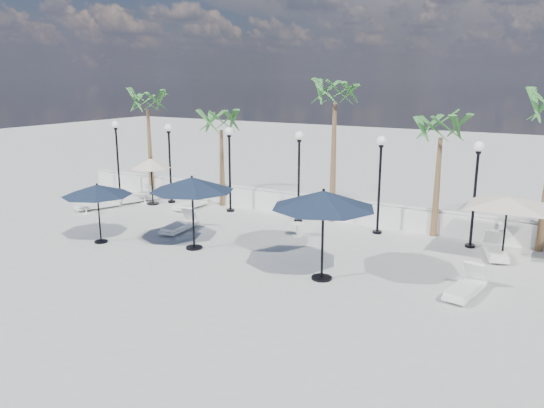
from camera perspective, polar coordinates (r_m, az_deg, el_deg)
The scene contains 27 objects.
ground at distance 17.39m, azimuth -7.12°, elevation -6.78°, with size 100.00×100.00×0.00m, color #A5A6A1.
balustrade at distance 23.39m, azimuth 3.98°, elevation -0.21°, with size 26.00×0.30×1.01m.
lamppost_0 at distance 28.44m, azimuth -16.34°, elevation 5.87°, with size 0.36×0.36×3.84m.
lamppost_1 at distance 26.03m, azimuth -10.97°, elevation 5.51°, with size 0.36×0.36×3.84m.
lamppost_2 at distance 23.90m, azimuth -4.59°, elevation 5.02°, with size 0.36×0.36×3.84m.
lamppost_3 at distance 22.11m, azimuth 2.92°, elevation 4.36°, with size 0.36×0.36×3.84m.
lamppost_4 at distance 20.77m, azimuth 11.54°, elevation 3.51°, with size 0.36×0.36×3.84m.
lamppost_5 at distance 19.96m, azimuth 21.09°, elevation 2.47°, with size 0.36×0.36×3.84m.
palm_0 at distance 27.77m, azimuth -13.24°, elevation 10.12°, with size 2.60×2.60×5.50m.
palm_1 at distance 24.97m, azimuth -5.50°, elevation 8.28°, with size 2.60×2.60×4.70m.
palm_2 at distance 22.06m, azimuth 6.79°, elevation 11.11°, with size 2.60×2.60×6.10m.
palm_3 at distance 20.81m, azimuth 17.71°, elevation 7.22°, with size 2.60×2.60×4.90m.
lounger_0 at distance 25.99m, azimuth -18.29°, elevation 0.04°, with size 1.40×2.14×0.77m.
lounger_1 at distance 25.03m, azimuth -8.76°, elevation 0.04°, with size 0.67×1.94×0.72m.
lounger_2 at distance 26.86m, azimuth -14.19°, elevation 0.69°, with size 1.27×1.97×0.70m.
lounger_3 at distance 25.33m, azimuth -8.71°, elevation 0.12°, with size 0.79×1.70×0.61m.
lounger_4 at distance 21.46m, azimuth -9.87°, elevation -2.25°, with size 0.88×2.05×0.75m.
lounger_5 at distance 19.67m, azimuth 22.90°, elevation -4.62°, with size 1.11×2.00×0.71m.
lounger_6 at distance 16.02m, azimuth 20.10°, elevation -8.42°, with size 0.93×2.00×0.72m.
side_table_0 at distance 25.23m, azimuth -19.37°, elevation -0.42°, with size 0.45×0.45×0.44m.
side_table_1 at distance 26.55m, azimuth -13.54°, elevation 0.77°, with size 0.55×0.55×0.53m.
side_table_2 at distance 20.45m, azimuth 2.73°, elevation -2.65°, with size 0.54×0.54×0.52m.
parasol_navy_left at distance 20.33m, azimuth -18.30°, elevation 1.41°, with size 2.55×2.55×2.25m.
parasol_navy_mid at distance 18.71m, azimuth -8.60°, elevation 2.08°, with size 2.98×2.98×2.67m.
parasol_navy_right at distance 15.65m, azimuth 5.55°, elevation 0.46°, with size 3.15×3.15×2.83m.
parasol_cream_sq_a at distance 19.01m, azimuth 24.07°, elevation 0.69°, with size 4.77×4.77×2.34m.
parasol_cream_small at distance 25.93m, azimuth -12.89°, elevation 4.21°, with size 1.87×1.87×2.30m.
Camera 1 is at (9.98, -12.92, 5.99)m, focal length 35.00 mm.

